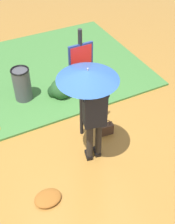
{
  "coord_description": "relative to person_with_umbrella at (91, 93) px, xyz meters",
  "views": [
    {
      "loc": [
        1.54,
        3.42,
        4.41
      ],
      "look_at": [
        -0.29,
        -0.19,
        0.85
      ],
      "focal_mm": 47.96,
      "sensor_mm": 36.0,
      "label": 1
    }
  ],
  "objects": [
    {
      "name": "person_with_umbrella",
      "position": [
        0.0,
        0.0,
        0.0
      ],
      "size": [
        0.96,
        0.96,
        2.04
      ],
      "color": "#2D2823",
      "rests_on": "ground_plane"
    },
    {
      "name": "trash_bin",
      "position": [
        0.56,
        -2.27,
        -1.13
      ],
      "size": [
        0.42,
        0.42,
        0.83
      ],
      "color": "#4C4C51",
      "rests_on": "ground_plane"
    },
    {
      "name": "grass_verge",
      "position": [
        -0.41,
        -3.19,
        -1.53
      ],
      "size": [
        4.8,
        4.0,
        0.05
      ],
      "color": "#47843D",
      "rests_on": "ground_plane"
    },
    {
      "name": "ground_plane",
      "position": [
        0.17,
        -0.15,
        -1.55
      ],
      "size": [
        18.0,
        18.0,
        0.0
      ],
      "primitive_type": "plane",
      "color": "#B27A33"
    },
    {
      "name": "handbag",
      "position": [
        -0.58,
        -0.44,
        -1.42
      ],
      "size": [
        0.31,
        0.17,
        0.37
      ],
      "color": "#4C3323",
      "rests_on": "ground_plane"
    },
    {
      "name": "shrub_cluster",
      "position": [
        -0.23,
        -1.99,
        -1.34
      ],
      "size": [
        0.57,
        0.51,
        0.46
      ],
      "color": "#285628",
      "rests_on": "ground_plane"
    },
    {
      "name": "leaf_pile_near_person",
      "position": [
        1.05,
        0.49,
        -1.5
      ],
      "size": [
        0.46,
        0.37,
        0.1
      ],
      "color": "#A86023",
      "rests_on": "ground_plane"
    },
    {
      "name": "info_sign_post",
      "position": [
        -0.15,
        -0.66,
        -0.11
      ],
      "size": [
        0.44,
        0.07,
        2.3
      ],
      "color": "black",
      "rests_on": "ground_plane"
    }
  ]
}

